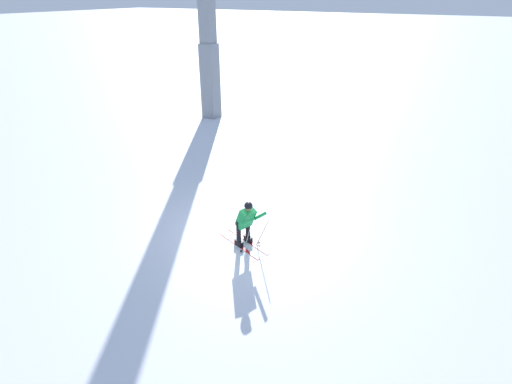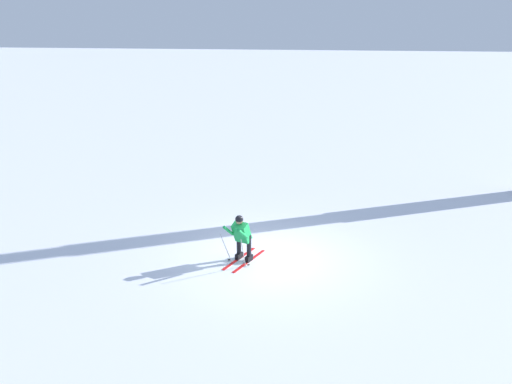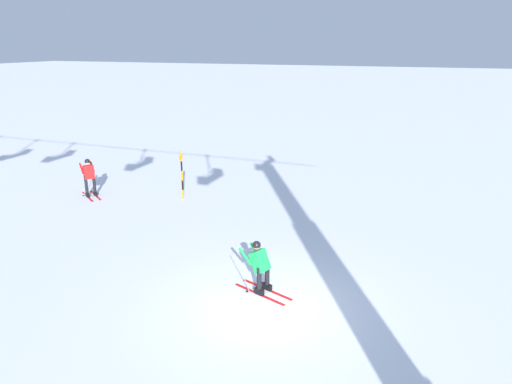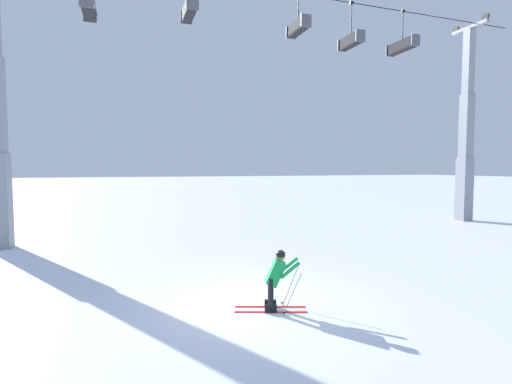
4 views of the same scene
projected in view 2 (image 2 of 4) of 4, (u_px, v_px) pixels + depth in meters
ground_plane at (270, 258)px, 14.94m from camera, size 260.00×260.00×0.00m
skier_carving_main at (241, 235)px, 14.47m from camera, size 1.75×1.04×1.55m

